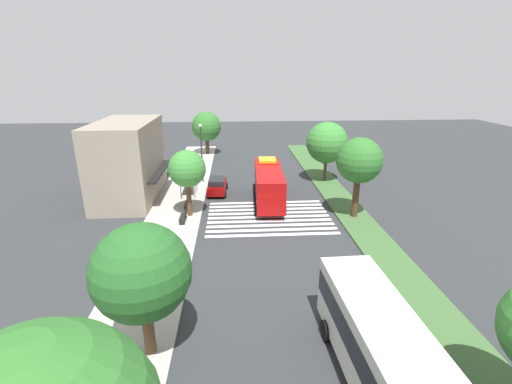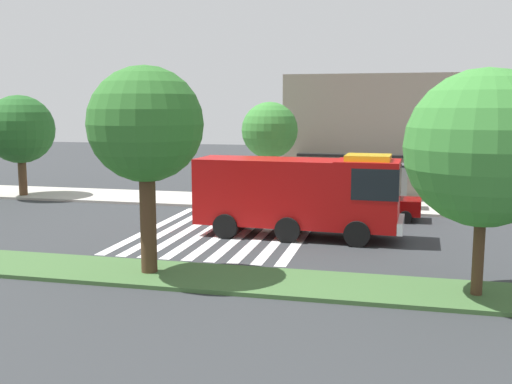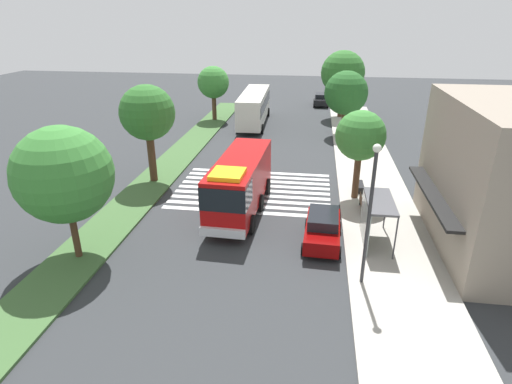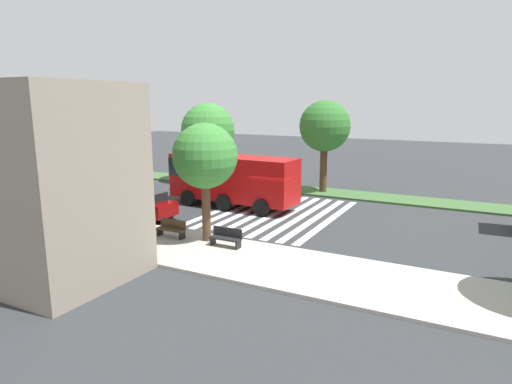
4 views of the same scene
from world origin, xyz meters
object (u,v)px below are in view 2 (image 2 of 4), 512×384
object	(u,v)px
fire_truck	(304,192)
bus_stop_shelter	(375,177)
bench_west_of_shelter	(248,195)
median_tree_center	(484,148)
street_lamp	(451,140)
median_tree_west	(146,126)
sidewalk_tree_west	(20,130)
parked_car_mid	(377,202)
bench_near_shelter	(304,197)
sidewalk_tree_center	(270,131)

from	to	relation	value
fire_truck	bus_stop_shelter	xyz separation A→B (m)	(2.80, 7.68, -0.15)
bench_west_of_shelter	fire_truck	bearing A→B (deg)	-59.71
median_tree_center	fire_truck	bearing A→B (deg)	131.59
street_lamp	median_tree_west	size ratio (longest dim) A/B	0.95
sidewalk_tree_west	median_tree_center	size ratio (longest dim) A/B	0.94
parked_car_mid	median_tree_west	world-z (taller)	median_tree_west
bus_stop_shelter	sidewalk_tree_west	distance (m)	22.20
bench_near_shelter	median_tree_west	xyz separation A→B (m)	(-3.04, -14.93, 4.55)
parked_car_mid	bus_stop_shelter	xyz separation A→B (m)	(-0.24, 2.55, 1.02)
fire_truck	bus_stop_shelter	bearing A→B (deg)	72.32
bus_stop_shelter	street_lamp	bearing A→B (deg)	-10.97
parked_car_mid	median_tree_west	bearing A→B (deg)	-118.02
sidewalk_tree_west	sidewalk_tree_center	xyz separation A→B (m)	(16.14, 0.00, 0.07)
parked_car_mid	fire_truck	bearing A→B (deg)	-118.16
bench_west_of_shelter	sidewalk_tree_west	xyz separation A→B (m)	(-14.76, -0.37, 3.72)
parked_car_mid	street_lamp	xyz separation A→B (m)	(3.66, 1.80, 3.15)
median_tree_center	bus_stop_shelter	bearing A→B (deg)	103.63
bench_west_of_shelter	sidewalk_tree_center	xyz separation A→B (m)	(1.37, -0.37, 3.79)
median_tree_center	median_tree_west	bearing A→B (deg)	180.00
sidewalk_tree_west	median_tree_center	world-z (taller)	median_tree_center
bench_near_shelter	sidewalk_tree_west	size ratio (longest dim) A/B	0.25
fire_truck	median_tree_west	world-z (taller)	median_tree_west
median_tree_west	sidewalk_tree_center	bearing A→B (deg)	85.62
sidewalk_tree_west	median_tree_center	bearing A→B (deg)	-29.54
bench_west_of_shelter	sidewalk_tree_west	size ratio (longest dim) A/B	0.25
median_tree_center	sidewalk_tree_center	bearing A→B (deg)	123.25
fire_truck	sidewalk_tree_center	world-z (taller)	sidewalk_tree_center
street_lamp	sidewalk_tree_center	bearing A→B (deg)	177.67
fire_truck	bench_west_of_shelter	distance (m)	9.03
bench_near_shelter	sidewalk_tree_center	xyz separation A→B (m)	(-1.93, -0.37, 3.79)
bench_west_of_shelter	bench_near_shelter	bearing A→B (deg)	0.00
sidewalk_tree_center	median_tree_center	distance (m)	17.40
street_lamp	median_tree_center	size ratio (longest dim) A/B	0.98
bench_near_shelter	street_lamp	distance (m)	8.64
fire_truck	sidewalk_tree_west	bearing A→B (deg)	161.53
sidewalk_tree_west	bench_near_shelter	bearing A→B (deg)	1.18
parked_car_mid	bench_west_of_shelter	xyz separation A→B (m)	(-7.53, 2.57, -0.27)
parked_car_mid	bus_stop_shelter	size ratio (longest dim) A/B	1.25
bus_stop_shelter	median_tree_west	distance (m)	16.81
fire_truck	sidewalk_tree_west	distance (m)	20.73
sidewalk_tree_west	parked_car_mid	bearing A→B (deg)	-5.63
fire_truck	median_tree_center	xyz separation A→B (m)	(6.41, -7.23, 2.54)
bus_stop_shelter	bench_west_of_shelter	distance (m)	7.41
sidewalk_tree_west	median_tree_west	xyz separation A→B (m)	(15.02, -14.55, 0.83)
bench_near_shelter	bench_west_of_shelter	world-z (taller)	same
sidewalk_tree_west	median_tree_west	distance (m)	20.93
fire_truck	median_tree_west	distance (m)	8.94
parked_car_mid	sidewalk_tree_center	bearing A→B (deg)	162.83
bench_near_shelter	sidewalk_tree_west	world-z (taller)	sidewalk_tree_west
sidewalk_tree_center	median_tree_west	bearing A→B (deg)	-94.38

